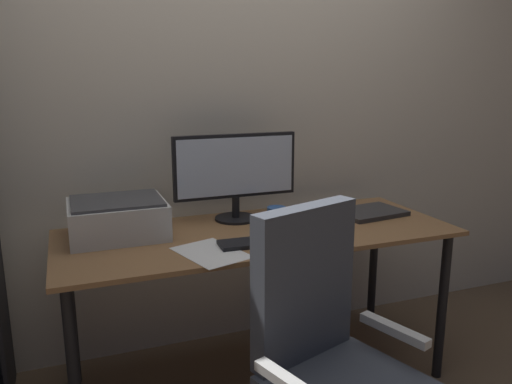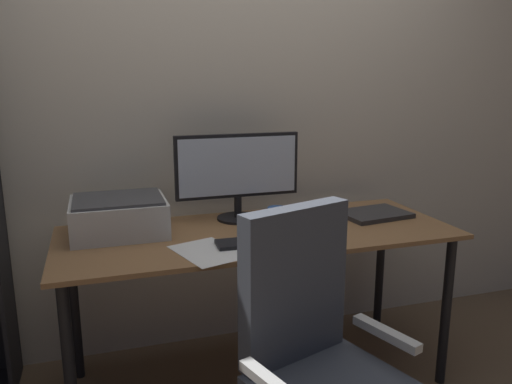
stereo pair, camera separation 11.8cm
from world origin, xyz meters
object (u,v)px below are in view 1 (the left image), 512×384
object	(u,v)px
coffee_mug	(277,218)
office_chair	(332,381)
desk	(259,248)
keyboard	(254,242)
mouse	(295,234)
laptop	(370,212)
printer	(118,218)
monitor	(236,171)

from	to	relation	value
coffee_mug	office_chair	distance (m)	0.82
desk	office_chair	distance (m)	0.77
keyboard	coffee_mug	size ratio (longest dim) A/B	2.85
office_chair	keyboard	bearing A→B (deg)	76.59
mouse	coffee_mug	world-z (taller)	coffee_mug
coffee_mug	laptop	world-z (taller)	coffee_mug
coffee_mug	office_chair	world-z (taller)	office_chair
laptop	printer	size ratio (longest dim) A/B	0.80
keyboard	mouse	bearing A→B (deg)	9.55
desk	mouse	bearing A→B (deg)	-52.62
monitor	keyboard	world-z (taller)	monitor
desk	laptop	xyz separation A→B (m)	(0.61, 0.05, 0.09)
mouse	office_chair	distance (m)	0.69
desk	keyboard	bearing A→B (deg)	-116.44
desk	laptop	distance (m)	0.62
printer	monitor	bearing A→B (deg)	5.99
monitor	laptop	bearing A→B (deg)	-12.90
laptop	printer	world-z (taller)	printer
monitor	mouse	size ratio (longest dim) A/B	6.17
monitor	laptop	world-z (taller)	monitor
monitor	mouse	world-z (taller)	monitor
mouse	office_chair	world-z (taller)	office_chair
monitor	coffee_mug	distance (m)	0.31
desk	printer	size ratio (longest dim) A/B	4.36
printer	office_chair	size ratio (longest dim) A/B	0.40
coffee_mug	desk	bearing A→B (deg)	177.89
monitor	office_chair	size ratio (longest dim) A/B	0.59
desk	monitor	distance (m)	0.38
desk	coffee_mug	world-z (taller)	coffee_mug
coffee_mug	monitor	bearing A→B (deg)	121.48
monitor	desk	bearing A→B (deg)	-79.40
coffee_mug	laptop	size ratio (longest dim) A/B	0.32
keyboard	office_chair	bearing A→B (deg)	-82.95
coffee_mug	printer	size ratio (longest dim) A/B	0.25
monitor	mouse	distance (m)	0.44
keyboard	office_chair	size ratio (longest dim) A/B	0.29
mouse	coffee_mug	xyz separation A→B (m)	(-0.02, 0.14, 0.03)
monitor	coffee_mug	bearing A→B (deg)	-58.52
monitor	keyboard	size ratio (longest dim) A/B	2.04
monitor	coffee_mug	world-z (taller)	monitor
monitor	laptop	distance (m)	0.71
desk	laptop	bearing A→B (deg)	4.87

